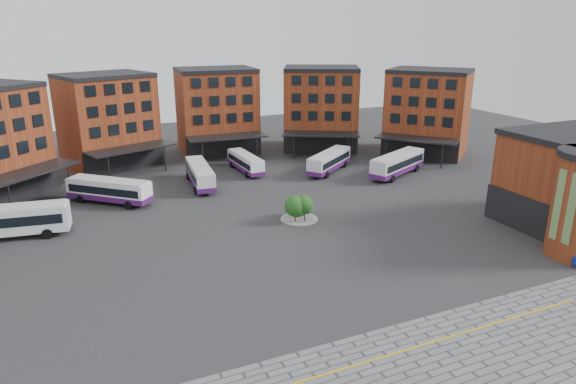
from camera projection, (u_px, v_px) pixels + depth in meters
name	position (u px, v px, depth m)	size (l,w,h in m)	color
ground	(334.00, 264.00, 49.03)	(160.00, 160.00, 0.00)	#28282B
yellow_line	(450.00, 337.00, 37.66)	(26.00, 0.15, 0.02)	gold
main_building	(186.00, 125.00, 78.08)	(94.14, 42.48, 14.60)	brown
tree_island	(300.00, 207.00, 59.31)	(4.40, 4.40, 3.20)	gray
bus_a	(7.00, 220.00, 54.46)	(12.58, 4.61, 3.48)	silver
bus_b	(109.00, 190.00, 65.21)	(10.03, 9.45, 3.16)	white
bus_c	(200.00, 174.00, 72.23)	(3.58, 11.22, 3.11)	silver
bus_d	(246.00, 162.00, 79.15)	(2.82, 9.91, 2.76)	white
bus_e	(329.00, 161.00, 79.24)	(10.21, 8.56, 3.07)	silver
bus_f	(398.00, 164.00, 77.19)	(11.81, 7.54, 3.32)	silver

